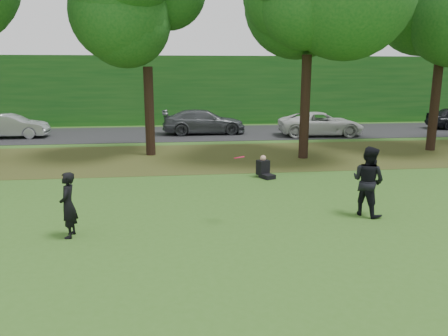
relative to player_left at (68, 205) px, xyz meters
name	(u,v)px	position (x,y,z in m)	size (l,w,h in m)	color
ground	(289,297)	(4.49, -3.47, -0.80)	(120.00, 120.00, 0.00)	#335C1C
leaf_litter	(215,157)	(4.49, 9.53, -0.79)	(60.00, 7.00, 0.01)	#443B18
street	(203,133)	(4.49, 17.53, -0.79)	(70.00, 7.00, 0.02)	black
far_hedge	(197,90)	(4.49, 23.53, 1.70)	(70.00, 3.00, 5.00)	#165019
player_left	(68,205)	(0.00, 0.00, 0.00)	(0.58, 0.38, 1.60)	black
player_right	(368,181)	(7.83, 0.72, 0.17)	(0.94, 0.73, 1.93)	black
parked_cars	(236,123)	(6.49, 16.63, -0.06)	(38.90, 4.36, 1.51)	black
frisbee	(239,157)	(4.19, 0.43, 0.98)	(0.38, 0.38, 0.10)	#FF154E
seated_person	(264,169)	(5.93, 5.38, -0.49)	(0.67, 0.83, 0.83)	black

